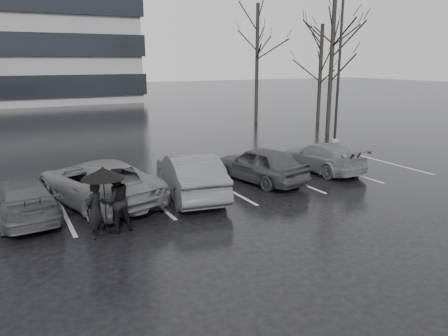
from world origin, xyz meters
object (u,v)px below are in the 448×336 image
car_west_a (190,175)px  car_west_c (21,199)px  car_main (260,164)px  car_east (321,157)px  pedestrian_right (116,201)px  pedestrian_left (95,210)px  car_west_b (98,182)px  tree_east (331,69)px  tree_ne (320,75)px  lamp_post (339,75)px  tree_north (257,64)px

car_west_a → car_west_c: 5.22m
car_main → car_east: 3.17m
car_main → pedestrian_right: (-6.09, -2.47, 0.20)m
pedestrian_left → pedestrian_right: pedestrian_right is taller
car_west_b → tree_east: tree_east is taller
car_west_b → car_east: size_ratio=1.26×
car_main → tree_ne: bearing=-149.1°
car_east → car_west_c: bearing=-0.9°
car_west_a → car_west_b: car_west_a is taller
car_east → pedestrian_right: pedestrian_right is taller
pedestrian_right → lamp_post: lamp_post is taller
pedestrian_left → tree_ne: (19.01, 14.27, 2.74)m
car_west_a → car_west_b: size_ratio=0.87×
lamp_post → tree_north: 9.52m
tree_north → pedestrian_left: bearing=-131.9°
car_west_c → car_west_b: bearing=-177.8°
car_west_b → tree_ne: (18.34, 11.43, 2.78)m
car_west_b → tree_north: size_ratio=0.61×
car_west_a → car_main: bearing=-161.9°
car_west_b → pedestrian_left: (-0.68, -2.84, 0.04)m
lamp_post → car_east: bearing=-136.0°
car_west_a → lamp_post: 12.96m
lamp_post → car_west_a: bearing=-153.7°
tree_ne → tree_north: size_ratio=0.82×
pedestrian_left → tree_north: tree_north is taller
car_main → car_west_c: (-8.29, -0.16, -0.09)m
tree_ne → tree_north: 4.67m
car_west_a → tree_north: tree_north is taller
car_west_b → pedestrian_right: pedestrian_right is taller
tree_ne → pedestrian_left: bearing=-143.1°
car_west_a → pedestrian_left: pedestrian_left is taller
car_west_b → car_west_c: 2.32m
car_west_a → tree_north: bearing=-118.9°
lamp_post → tree_ne: 7.68m
car_west_b → lamp_post: lamp_post is taller
car_main → car_east: (3.16, 0.23, -0.09)m
car_main → car_west_b: car_west_b is taller
car_west_c → lamp_post: size_ratio=0.50×
car_west_c → tree_ne: bearing=-156.5°
pedestrian_left → pedestrian_right: bearing=157.2°
pedestrian_left → car_east: bearing=155.7°
lamp_post → car_main: bearing=-148.1°
car_west_b → car_west_c: car_west_b is taller
tree_east → car_west_b: bearing=-154.9°
lamp_post → tree_north: bearing=86.3°
car_west_a → car_east: (6.24, 0.69, -0.15)m
car_east → tree_east: (6.67, 7.38, 3.40)m
car_west_c → pedestrian_left: 2.98m
car_main → pedestrian_left: 7.19m
pedestrian_left → tree_east: size_ratio=0.19×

